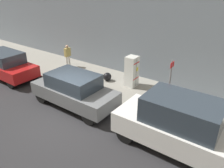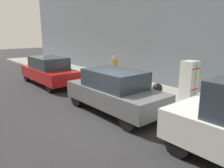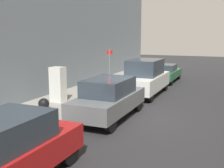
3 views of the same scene
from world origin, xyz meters
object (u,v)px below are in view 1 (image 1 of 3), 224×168
(trash_bag, at_px, (107,77))
(parked_suv_red, at_px, (5,64))
(discarded_refrigerator, at_px, (132,71))
(parked_suv_gray, at_px, (74,90))
(parked_van_white, at_px, (180,125))
(pedestrian_walking_far, at_px, (68,54))
(street_sign_post, at_px, (169,85))
(fire_hydrant, at_px, (201,118))

(trash_bag, distance_m, parked_suv_red, 6.83)
(discarded_refrigerator, bearing_deg, parked_suv_gray, -19.95)
(trash_bag, bearing_deg, parked_van_white, 61.03)
(trash_bag, xyz_separation_m, parked_suv_gray, (3.21, 0.34, 0.50))
(discarded_refrigerator, height_order, parked_van_white, parked_van_white)
(discarded_refrigerator, height_order, parked_suv_gray, discarded_refrigerator)
(trash_bag, bearing_deg, parked_suv_red, -61.91)
(pedestrian_walking_far, relative_size, parked_van_white, 0.33)
(pedestrian_walking_far, bearing_deg, parked_van_white, 84.90)
(street_sign_post, height_order, parked_van_white, street_sign_post)
(parked_van_white, bearing_deg, discarded_refrigerator, -129.57)
(discarded_refrigerator, xyz_separation_m, parked_van_white, (3.47, 4.20, 0.01))
(fire_hydrant, bearing_deg, pedestrian_walking_far, -99.79)
(pedestrian_walking_far, xyz_separation_m, parked_suv_gray, (3.52, 4.15, -0.17))
(street_sign_post, bearing_deg, parked_van_white, 34.49)
(discarded_refrigerator, distance_m, fire_hydrant, 4.83)
(street_sign_post, relative_size, parked_suv_gray, 0.59)
(street_sign_post, bearing_deg, parked_suv_red, -80.23)
(pedestrian_walking_far, height_order, parked_suv_gray, pedestrian_walking_far)
(parked_suv_red, bearing_deg, trash_bag, 118.09)
(discarded_refrigerator, xyz_separation_m, fire_hydrant, (1.66, 4.50, -0.54))
(discarded_refrigerator, bearing_deg, pedestrian_walking_far, -90.54)
(parked_suv_red, distance_m, parked_suv_gray, 6.35)
(parked_suv_gray, relative_size, parked_van_white, 0.93)
(street_sign_post, height_order, parked_suv_red, street_sign_post)
(street_sign_post, height_order, trash_bag, street_sign_post)
(parked_van_white, bearing_deg, trash_bag, -118.97)
(pedestrian_walking_far, distance_m, parked_suv_red, 4.16)
(trash_bag, relative_size, parked_suv_gray, 0.12)
(parked_suv_red, bearing_deg, street_sign_post, 99.77)
(street_sign_post, relative_size, fire_hydrant, 3.66)
(discarded_refrigerator, height_order, street_sign_post, street_sign_post)
(fire_hydrant, xyz_separation_m, parked_suv_gray, (1.81, -5.76, 0.39))
(pedestrian_walking_far, bearing_deg, trash_bag, 100.38)
(fire_hydrant, bearing_deg, parked_suv_red, -81.52)
(parked_suv_gray, xyz_separation_m, parked_van_white, (0.00, 5.45, 0.16))
(discarded_refrigerator, height_order, parked_suv_red, discarded_refrigerator)
(parked_suv_gray, height_order, parked_van_white, parked_van_white)
(parked_suv_red, distance_m, parked_van_white, 11.81)
(fire_hydrant, xyz_separation_m, parked_suv_red, (1.81, -12.12, 0.37))
(parked_suv_red, xyz_separation_m, parked_van_white, (-0.00, 11.81, 0.18))
(discarded_refrigerator, distance_m, parked_suv_gray, 3.69)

